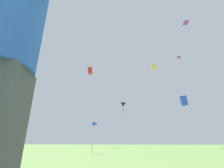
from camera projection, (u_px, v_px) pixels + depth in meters
name	position (u px, v px, depth m)	size (l,w,h in m)	color
kite_flyer_person	(1.00, 48.00, 0.77)	(0.81, 0.41, 1.92)	#424751
distant_kite_white_mid_right	(184.00, 56.00, 34.31)	(0.82, 0.67, 0.90)	white
distant_kite_red_far_center	(90.00, 71.00, 29.22)	(1.12, 1.01, 1.32)	red
distant_kite_yellow_overhead_distant	(153.00, 67.00, 34.61)	(0.77, 0.90, 1.25)	yellow
distant_kite_purple_high_left	(186.00, 23.00, 25.77)	(1.20, 1.19, 0.36)	purple
distant_kite_black_mid_left	(123.00, 105.00, 25.98)	(0.97, 1.03, 2.08)	black
distant_kite_blue_low_left	(184.00, 101.00, 19.93)	(0.88, 0.79, 1.26)	blue
distant_kite_purple_high_right	(179.00, 57.00, 22.52)	(0.53, 0.53, 0.21)	purple
marker_flag	(95.00, 126.00, 8.59)	(0.30, 0.24, 1.61)	silver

